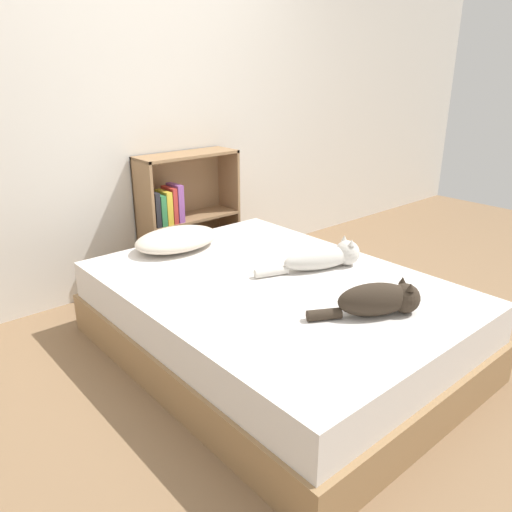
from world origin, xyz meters
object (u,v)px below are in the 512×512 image
at_px(pillow, 177,239).
at_px(bookshelf, 183,214).
at_px(cat_light, 325,257).
at_px(cat_dark, 381,300).
at_px(bed, 274,318).

xyz_separation_m(pillow, bookshelf, (0.34, 0.47, -0.01)).
xyz_separation_m(cat_light, bookshelf, (-0.11, 1.28, -0.01)).
xyz_separation_m(pillow, cat_light, (0.45, -0.81, 0.00)).
distance_m(cat_light, cat_dark, 0.59).
height_order(cat_dark, bookshelf, bookshelf).
relative_size(bed, cat_light, 3.24).
distance_m(pillow, bookshelf, 0.58).
bearing_deg(bookshelf, cat_dark, -93.92).
bearing_deg(pillow, cat_light, -60.88).
bearing_deg(bed, bookshelf, 79.24).
height_order(bed, pillow, pillow).
distance_m(bed, cat_dark, 0.66).
height_order(bed, cat_dark, cat_dark).
xyz_separation_m(cat_dark, bookshelf, (0.12, 1.82, -0.02)).
relative_size(bed, bookshelf, 2.12).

